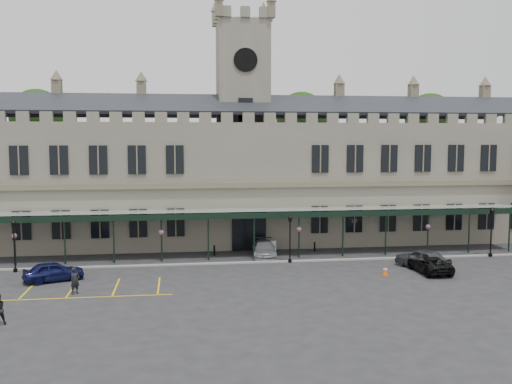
{
  "coord_description": "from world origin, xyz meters",
  "views": [
    {
      "loc": [
        -6.48,
        -41.58,
        10.56
      ],
      "look_at": [
        0.0,
        6.0,
        6.0
      ],
      "focal_mm": 40.0,
      "sensor_mm": 36.0,
      "label": 1
    }
  ],
  "objects": [
    {
      "name": "car_van",
      "position": [
        13.0,
        0.26,
        0.65
      ],
      "size": [
        2.32,
        4.75,
        1.3
      ],
      "primitive_type": "imported",
      "rotation": [
        0.0,
        0.0,
        3.18
      ],
      "color": "black",
      "rests_on": "ground"
    },
    {
      "name": "traffic_cone",
      "position": [
        9.23,
        -0.19,
        0.36
      ],
      "size": [
        0.46,
        0.46,
        0.73
      ],
      "rotation": [
        0.0,
        0.0,
        -0.32
      ],
      "color": "#E25707",
      "rests_on": "ground"
    },
    {
      "name": "kerb",
      "position": [
        0.0,
        5.5,
        0.06
      ],
      "size": [
        60.0,
        0.4,
        0.12
      ],
      "primitive_type": "cube",
      "color": "gray",
      "rests_on": "ground"
    },
    {
      "name": "lamp_post_right",
      "position": [
        21.05,
        5.26,
        2.65
      ],
      "size": [
        0.42,
        0.42,
        4.48
      ],
      "color": "black",
      "rests_on": "ground"
    },
    {
      "name": "tree_behind_right",
      "position": [
        24.0,
        25.0,
        12.81
      ],
      "size": [
        6.0,
        6.0,
        16.0
      ],
      "color": "#332314",
      "rests_on": "ground"
    },
    {
      "name": "bollard_right",
      "position": [
        5.99,
        9.5,
        0.46
      ],
      "size": [
        0.16,
        0.16,
        0.91
      ],
      "primitive_type": "cylinder",
      "color": "black",
      "rests_on": "ground"
    },
    {
      "name": "ground",
      "position": [
        0.0,
        0.0,
        0.0
      ],
      "size": [
        140.0,
        140.0,
        0.0
      ],
      "primitive_type": "plane",
      "color": "#242427"
    },
    {
      "name": "tree_behind_mid",
      "position": [
        8.0,
        25.0,
        12.81
      ],
      "size": [
        6.0,
        6.0,
        16.0
      ],
      "color": "#332314",
      "rests_on": "ground"
    },
    {
      "name": "person_a",
      "position": [
        -13.54,
        -2.41,
        0.92
      ],
      "size": [
        0.79,
        0.77,
        1.83
      ],
      "primitive_type": "imported",
      "rotation": [
        0.0,
        0.0,
        0.71
      ],
      "color": "black",
      "rests_on": "ground"
    },
    {
      "name": "car_taxi",
      "position": [
        1.0,
        7.91,
        0.71
      ],
      "size": [
        2.45,
        5.03,
        1.41
      ],
      "primitive_type": "imported",
      "rotation": [
        0.0,
        0.0,
        -0.1
      ],
      "color": "#93959A",
      "rests_on": "ground"
    },
    {
      "name": "parking_markings",
      "position": [
        -14.0,
        -1.5,
        0.0
      ],
      "size": [
        16.0,
        6.0,
        0.01
      ],
      "primitive_type": null,
      "color": "gold",
      "rests_on": "ground"
    },
    {
      "name": "station_building",
      "position": [
        0.0,
        15.91,
        6.47
      ],
      "size": [
        60.0,
        10.36,
        17.3
      ],
      "color": "#666155",
      "rests_on": "ground"
    },
    {
      "name": "lamp_post_left",
      "position": [
        -19.38,
        4.83,
        2.51
      ],
      "size": [
        0.4,
        0.4,
        4.23
      ],
      "color": "black",
      "rests_on": "ground"
    },
    {
      "name": "clock_tower",
      "position": [
        0.0,
        16.0,
        13.11
      ],
      "size": [
        5.6,
        5.6,
        24.8
      ],
      "color": "#666155",
      "rests_on": "ground"
    },
    {
      "name": "sign_board",
      "position": [
        2.03,
        9.45,
        0.55
      ],
      "size": [
        0.65,
        0.22,
        1.13
      ],
      "rotation": [
        0.0,
        0.0,
        0.27
      ],
      "color": "black",
      "rests_on": "ground"
    },
    {
      "name": "tree_behind_left",
      "position": [
        -22.0,
        25.0,
        12.81
      ],
      "size": [
        6.0,
        6.0,
        16.0
      ],
      "color": "#332314",
      "rests_on": "ground"
    },
    {
      "name": "canopy",
      "position": [
        0.0,
        7.46,
        2.4
      ],
      "size": [
        50.0,
        4.1,
        4.3
      ],
      "color": "#8C9E93",
      "rests_on": "ground"
    },
    {
      "name": "car_left_a",
      "position": [
        -15.74,
        1.41,
        0.74
      ],
      "size": [
        4.65,
        3.18,
        1.47
      ],
      "primitive_type": "imported",
      "rotation": [
        0.0,
        0.0,
        1.94
      ],
      "color": "#0E123E",
      "rests_on": "ground"
    },
    {
      "name": "lamp_post_mid",
      "position": [
        2.82,
        5.34,
        2.46
      ],
      "size": [
        0.39,
        0.39,
        4.15
      ],
      "color": "black",
      "rests_on": "ground"
    },
    {
      "name": "bollard_left",
      "position": [
        -3.37,
        9.1,
        0.46
      ],
      "size": [
        0.16,
        0.16,
        0.92
      ],
      "primitive_type": "cylinder",
      "color": "black",
      "rests_on": "ground"
    },
    {
      "name": "car_right_a",
      "position": [
        13.0,
        1.52,
        0.83
      ],
      "size": [
        3.67,
        5.23,
        1.65
      ],
      "primitive_type": "imported",
      "rotation": [
        0.0,
        0.0,
        3.54
      ],
      "color": "#36393E",
      "rests_on": "ground"
    }
  ]
}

